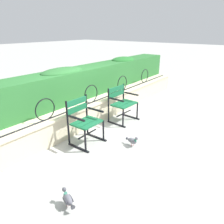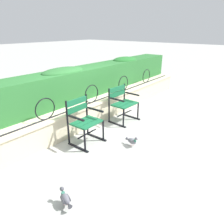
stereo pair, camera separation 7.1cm
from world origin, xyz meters
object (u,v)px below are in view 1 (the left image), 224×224
object	(u,v)px
park_chair_right	(122,102)
pigeon_far_side	(68,199)
pigeon_near_chairs	(132,140)
park_chair_left	(84,120)

from	to	relation	value
park_chair_right	pigeon_far_side	bearing A→B (deg)	-158.63
park_chair_right	pigeon_near_chairs	xyz separation A→B (m)	(-0.87, -0.87, -0.35)
park_chair_left	pigeon_far_side	size ratio (longest dim) A/B	3.12
park_chair_right	pigeon_near_chairs	world-z (taller)	park_chair_right
park_chair_left	park_chair_right	xyz separation A→B (m)	(1.32, 0.04, -0.01)
pigeon_near_chairs	pigeon_far_side	world-z (taller)	same
park_chair_left	park_chair_right	size ratio (longest dim) A/B	1.07
park_chair_left	pigeon_near_chairs	distance (m)	1.01
pigeon_near_chairs	pigeon_far_side	distance (m)	1.76
park_chair_left	pigeon_far_side	world-z (taller)	park_chair_left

